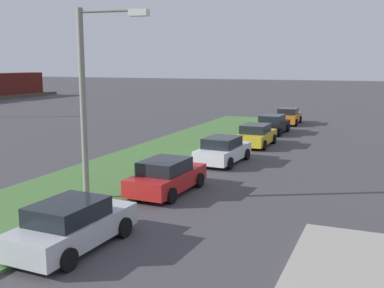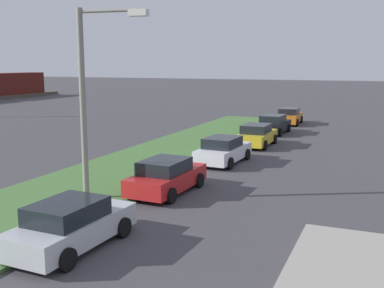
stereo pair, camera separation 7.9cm
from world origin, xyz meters
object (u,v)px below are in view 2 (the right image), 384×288
(parked_car_orange, at_px, (289,116))
(streetlight, at_px, (91,91))
(parked_car_red, at_px, (166,176))
(parked_car_yellow, at_px, (257,135))
(parked_car_white, at_px, (223,150))
(parked_car_black, at_px, (273,124))
(parked_car_silver, at_px, (71,225))

(parked_car_orange, bearing_deg, streetlight, 172.78)
(parked_car_red, xyz_separation_m, parked_car_yellow, (12.55, -0.57, 0.00))
(parked_car_white, height_order, parked_car_yellow, same)
(parked_car_red, height_order, parked_car_black, same)
(parked_car_silver, xyz_separation_m, parked_car_black, (25.09, -0.28, 0.00))
(parked_car_yellow, bearing_deg, parked_car_red, 177.73)
(parked_car_silver, height_order, streetlight, streetlight)
(parked_car_red, height_order, parked_car_white, same)
(parked_car_red, xyz_separation_m, parked_car_black, (18.56, -0.31, 0.00))
(parked_car_yellow, relative_size, parked_car_orange, 0.99)
(parked_car_yellow, distance_m, streetlight, 15.44)
(parked_car_black, height_order, streetlight, streetlight)
(parked_car_silver, xyz_separation_m, parked_car_orange, (31.28, -0.32, 0.00))
(parked_car_yellow, bearing_deg, parked_car_silver, 178.69)
(streetlight, bearing_deg, parked_car_orange, -5.25)
(parked_car_white, height_order, parked_car_orange, same)
(parked_car_red, relative_size, parked_car_white, 1.00)
(parked_car_red, height_order, parked_car_yellow, same)
(parked_car_white, distance_m, parked_car_orange, 18.16)
(parked_car_white, bearing_deg, parked_car_yellow, 0.26)
(parked_car_orange, bearing_deg, parked_car_black, 177.71)
(parked_car_red, xyz_separation_m, parked_car_white, (6.60, -0.28, 0.00))
(parked_car_white, relative_size, parked_car_black, 1.00)
(parked_car_yellow, xyz_separation_m, parked_car_orange, (12.20, 0.23, 0.00))
(parked_car_red, bearing_deg, parked_car_orange, 1.62)
(parked_car_yellow, distance_m, parked_car_black, 6.01)
(streetlight, bearing_deg, parked_car_black, -6.71)
(parked_car_black, xyz_separation_m, streetlight, (-20.76, 2.44, 3.67))
(parked_car_black, bearing_deg, parked_car_silver, -178.30)
(streetlight, bearing_deg, parked_car_white, -15.33)
(parked_car_silver, xyz_separation_m, streetlight, (4.33, 2.16, 3.67))
(parked_car_orange, bearing_deg, parked_car_white, 177.83)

